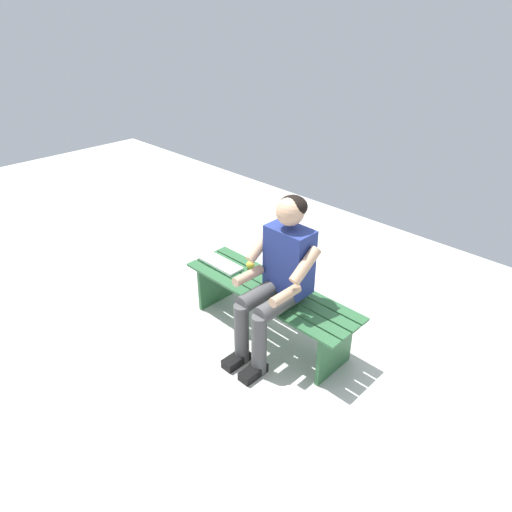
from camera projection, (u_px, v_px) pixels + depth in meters
ground_plane at (95, 333)px, 3.75m from camera, size 10.00×7.00×0.04m
bench_near at (269, 300)px, 3.56m from camera, size 1.52×0.44×0.43m
person_seated at (278, 275)px, 3.23m from camera, size 0.50×0.69×1.24m
apple at (250, 265)px, 3.75m from camera, size 0.07×0.07×0.07m
book_open at (221, 264)px, 3.82m from camera, size 0.41×0.16×0.02m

